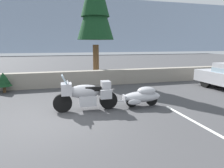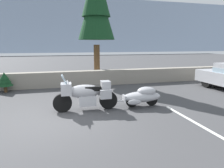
% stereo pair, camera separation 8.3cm
% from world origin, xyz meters
% --- Properties ---
extents(ground_plane, '(80.00, 80.00, 0.00)m').
position_xyz_m(ground_plane, '(0.00, 0.00, 0.00)').
color(ground_plane, '#424244').
extents(stone_guard_wall, '(24.00, 0.62, 0.86)m').
position_xyz_m(stone_guard_wall, '(0.32, 5.21, 0.42)').
color(stone_guard_wall, gray).
rests_on(stone_guard_wall, ground).
extents(distant_ridgeline, '(240.00, 80.00, 16.00)m').
position_xyz_m(distant_ridgeline, '(0.00, 95.18, 8.00)').
color(distant_ridgeline, '#8C9EB7').
rests_on(distant_ridgeline, ground).
extents(touring_motorcycle, '(2.31, 0.79, 1.33)m').
position_xyz_m(touring_motorcycle, '(1.04, 0.71, 0.62)').
color(touring_motorcycle, black).
rests_on(touring_motorcycle, ground).
extents(car_shaped_trailer, '(2.21, 0.80, 0.76)m').
position_xyz_m(car_shaped_trailer, '(3.20, 0.63, 0.41)').
color(car_shaped_trailer, black).
rests_on(car_shaped_trailer, ground).
extents(pine_sapling_near, '(0.77, 0.77, 1.01)m').
position_xyz_m(pine_sapling_near, '(-2.46, 4.58, 0.63)').
color(pine_sapling_near, brown).
rests_on(pine_sapling_near, ground).
extents(parking_stripe_marker, '(0.12, 3.60, 0.01)m').
position_xyz_m(parking_stripe_marker, '(4.10, -1.50, 0.00)').
color(parking_stripe_marker, silver).
rests_on(parking_stripe_marker, ground).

